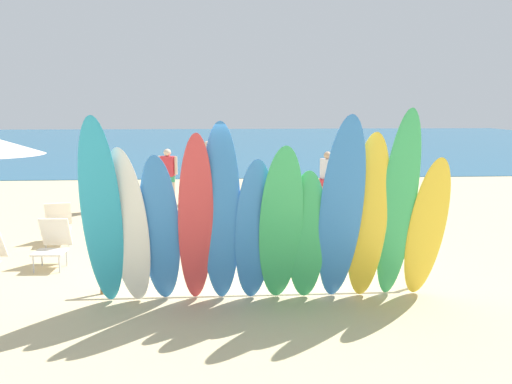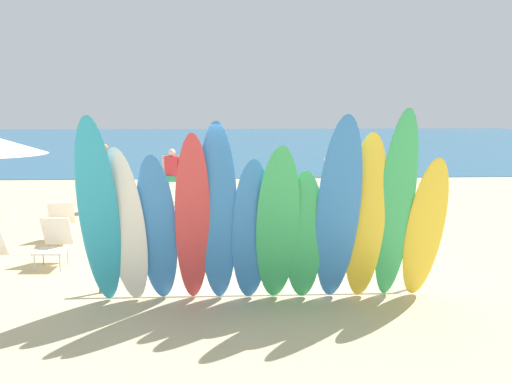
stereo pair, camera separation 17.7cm
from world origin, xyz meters
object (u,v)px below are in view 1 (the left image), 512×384
(surfboard_blue_2, at_px, (160,232))
(beachgoer_strolling, at_px, (327,175))
(surfboard_yellow_9, at_px, (368,219))
(beach_chair_red, at_px, (53,242))
(surfboard_red_3, at_px, (196,222))
(surfboard_green_6, at_px, (281,227))
(surfboard_teal_0, at_px, (102,217))
(surfboard_rack, at_px, (262,255))
(beach_chair_blue, at_px, (58,222))
(surfboard_blue_4, at_px, (221,216))
(beachgoer_midbeach, at_px, (208,167))
(beachgoer_photographing, at_px, (355,176))
(surfboard_blue_8, at_px, (341,213))
(beachgoer_by_water, at_px, (101,173))
(surfboard_blue_5, at_px, (254,233))
(surfboard_yellow_11, at_px, (426,230))
(beachgoer_near_rack, at_px, (168,172))
(surfboard_white_1, at_px, (129,229))
(surfboard_green_10, at_px, (398,209))
(surfboard_green_7, at_px, (307,237))

(surfboard_blue_2, relative_size, beachgoer_strolling, 1.52)
(surfboard_yellow_9, xyz_separation_m, beach_chair_red, (-4.82, 2.12, -0.77))
(surfboard_red_3, height_order, surfboard_green_6, surfboard_red_3)
(surfboard_teal_0, relative_size, surfboard_yellow_9, 1.13)
(surfboard_teal_0, bearing_deg, surfboard_rack, 17.27)
(beach_chair_blue, bearing_deg, surfboard_green_6, -54.81)
(surfboard_green_6, bearing_deg, surfboard_yellow_9, -0.42)
(surfboard_blue_4, distance_m, beachgoer_midbeach, 8.01)
(surfboard_yellow_9, height_order, beach_chair_blue, surfboard_yellow_9)
(beachgoer_photographing, bearing_deg, surfboard_blue_8, -51.39)
(beachgoer_by_water, bearing_deg, surfboard_teal_0, 36.06)
(surfboard_blue_5, bearing_deg, beachgoer_photographing, 61.28)
(surfboard_red_3, relative_size, surfboard_yellow_11, 1.16)
(beachgoer_near_rack, bearing_deg, beach_chair_blue, 84.00)
(surfboard_red_3, height_order, surfboard_yellow_11, surfboard_red_3)
(surfboard_white_1, bearing_deg, surfboard_blue_2, 13.63)
(beach_chair_red, bearing_deg, surfboard_green_10, -20.46)
(surfboard_yellow_9, bearing_deg, surfboard_yellow_11, 4.84)
(surfboard_rack, bearing_deg, surfboard_blue_5, -104.39)
(surfboard_green_10, bearing_deg, surfboard_red_3, -176.16)
(surfboard_teal_0, xyz_separation_m, beach_chair_red, (-1.34, 2.29, -0.89))
(surfboard_green_7, height_order, surfboard_green_10, surfboard_green_10)
(beachgoer_midbeach, height_order, beachgoer_by_water, beachgoer_by_water)
(surfboard_yellow_11, xyz_separation_m, beachgoer_photographing, (0.68, 6.61, -0.14))
(beachgoer_photographing, bearing_deg, surfboard_blue_4, -63.27)
(beachgoer_by_water, relative_size, beach_chair_red, 2.11)
(beachgoer_by_water, bearing_deg, beachgoer_near_rack, 153.04)
(surfboard_green_7, distance_m, beachgoer_strolling, 7.37)
(surfboard_white_1, height_order, surfboard_green_10, surfboard_green_10)
(surfboard_blue_5, bearing_deg, surfboard_blue_2, 176.23)
(beachgoer_photographing, distance_m, beachgoer_by_water, 6.52)
(beachgoer_by_water, distance_m, beach_chair_blue, 3.20)
(surfboard_blue_2, distance_m, beachgoer_near_rack, 8.16)
(beach_chair_red, relative_size, beach_chair_blue, 1.01)
(surfboard_yellow_9, bearing_deg, beachgoer_near_rack, 117.18)
(surfboard_rack, distance_m, surfboard_white_1, 2.02)
(surfboard_yellow_9, height_order, beachgoer_near_rack, surfboard_yellow_9)
(surfboard_white_1, height_order, beachgoer_near_rack, surfboard_white_1)
(beachgoer_strolling, distance_m, beachgoer_by_water, 5.91)
(surfboard_green_6, relative_size, surfboard_yellow_11, 1.08)
(surfboard_yellow_9, distance_m, beach_chair_blue, 6.47)
(surfboard_blue_2, bearing_deg, surfboard_white_1, -170.99)
(beachgoer_photographing, xyz_separation_m, beachgoer_strolling, (-0.62, 0.62, -0.05))
(surfboard_green_10, bearing_deg, beachgoer_strolling, 90.38)
(surfboard_teal_0, distance_m, surfboard_yellow_11, 4.31)
(surfboard_blue_2, distance_m, surfboard_blue_4, 0.83)
(beachgoer_midbeach, bearing_deg, surfboard_green_6, 30.85)
(surfboard_teal_0, relative_size, surfboard_green_6, 1.19)
(surfboard_green_7, relative_size, beach_chair_red, 2.43)
(surfboard_green_6, bearing_deg, surfboard_yellow_11, -0.73)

